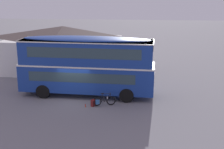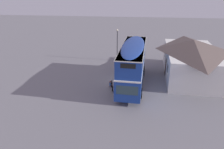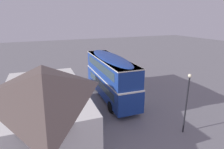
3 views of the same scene
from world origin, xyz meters
TOP-DOWN VIEW (x-y plane):
  - ground_plane at (0.00, 0.00)m, footprint 120.00×120.00m
  - double_decker_bus at (0.84, 1.36)m, footprint 10.80×3.07m
  - touring_bicycle at (2.39, -0.83)m, footprint 1.71×0.70m
  - backpack_on_ground at (1.65, -1.02)m, footprint 0.37×0.39m
  - water_bottle_red_squeeze at (1.12, -1.25)m, footprint 0.08×0.08m
  - pub_building at (-2.74, 8.55)m, footprint 12.05×6.97m
  - street_lamp at (-7.66, -1.26)m, footprint 0.28×0.28m

SIDE VIEW (x-z plane):
  - ground_plane at x=0.00m, z-range 0.00..0.00m
  - water_bottle_red_squeeze at x=1.12m, z-range -0.01..0.25m
  - backpack_on_ground at x=1.65m, z-range 0.01..0.56m
  - touring_bicycle at x=2.39m, z-range -0.12..0.86m
  - pub_building at x=-2.74m, z-range 0.05..4.72m
  - double_decker_bus at x=0.84m, z-range 0.25..5.04m
  - street_lamp at x=-7.66m, z-range 0.55..5.38m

